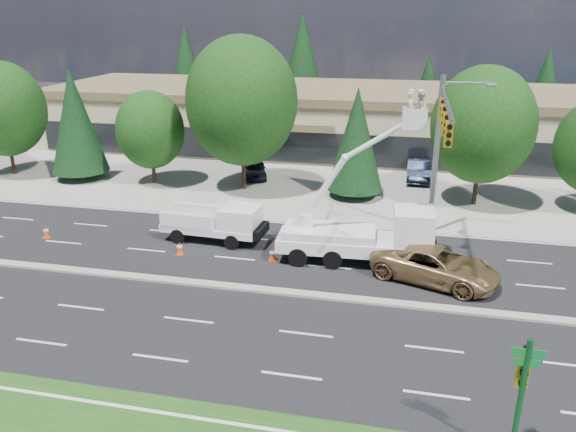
% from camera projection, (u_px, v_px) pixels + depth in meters
% --- Properties ---
extents(ground, '(140.00, 140.00, 0.00)m').
position_uv_depth(ground, '(214.00, 286.00, 26.40)').
color(ground, black).
rests_on(ground, ground).
extents(concrete_apron, '(140.00, 22.00, 0.01)m').
position_uv_depth(concrete_apron, '(298.00, 173.00, 44.74)').
color(concrete_apron, '#9C9A8E').
rests_on(concrete_apron, ground).
extents(road_median, '(120.00, 0.55, 0.12)m').
position_uv_depth(road_median, '(214.00, 285.00, 26.38)').
color(road_median, '#9C9A8E').
rests_on(road_median, ground).
extents(strip_mall, '(50.40, 15.40, 5.50)m').
position_uv_depth(strip_mall, '(319.00, 116.00, 52.92)').
color(strip_mall, '#C7B288').
rests_on(strip_mall, ground).
extents(tree_front_a, '(6.30, 6.30, 8.74)m').
position_uv_depth(tree_front_a, '(4.00, 109.00, 42.83)').
color(tree_front_a, '#332114').
rests_on(tree_front_a, ground).
extents(tree_front_b, '(4.21, 4.21, 8.31)m').
position_uv_depth(tree_front_b, '(75.00, 121.00, 41.85)').
color(tree_front_b, '#332114').
rests_on(tree_front_b, ground).
extents(tree_front_c, '(4.96, 4.96, 6.88)m').
position_uv_depth(tree_front_c, '(150.00, 130.00, 40.79)').
color(tree_front_c, '#332114').
rests_on(tree_front_c, ground).
extents(tree_front_d, '(7.77, 7.77, 10.78)m').
position_uv_depth(tree_front_d, '(242.00, 101.00, 38.59)').
color(tree_front_d, '#332114').
rests_on(tree_front_d, ground).
extents(tree_front_e, '(3.82, 3.82, 7.53)m').
position_uv_depth(tree_front_e, '(356.00, 139.00, 37.76)').
color(tree_front_e, '#332114').
rests_on(tree_front_e, ground).
extents(tree_front_f, '(6.56, 6.56, 9.11)m').
position_uv_depth(tree_front_f, '(483.00, 125.00, 35.71)').
color(tree_front_f, '#332114').
rests_on(tree_front_f, ground).
extents(tree_back_a, '(5.37, 5.37, 10.58)m').
position_uv_depth(tree_back_a, '(187.00, 69.00, 66.59)').
color(tree_back_a, '#332114').
rests_on(tree_back_a, ground).
extents(tree_back_b, '(6.18, 6.18, 12.18)m').
position_uv_depth(tree_back_b, '(302.00, 64.00, 63.48)').
color(tree_back_b, '#332114').
rests_on(tree_back_b, ground).
extents(tree_back_c, '(4.00, 4.00, 7.88)m').
position_uv_depth(tree_back_c, '(427.00, 88.00, 61.46)').
color(tree_back_c, '#332114').
rests_on(tree_back_c, ground).
extents(tree_back_d, '(4.43, 4.43, 8.72)m').
position_uv_depth(tree_back_d, '(545.00, 87.00, 58.89)').
color(tree_back_d, '#332114').
rests_on(tree_back_d, ground).
extents(signal_mast, '(2.76, 10.16, 9.00)m').
position_uv_depth(signal_mast, '(440.00, 138.00, 28.76)').
color(signal_mast, gray).
rests_on(signal_mast, ground).
extents(street_sign_pole, '(0.90, 0.44, 4.00)m').
position_uv_depth(street_sign_pole, '(522.00, 387.00, 15.44)').
color(street_sign_pole, '#0D3D1F').
rests_on(street_sign_pole, ground).
extents(utility_pickup, '(5.60, 2.42, 2.11)m').
position_uv_depth(utility_pickup, '(218.00, 226.00, 31.31)').
color(utility_pickup, white).
rests_on(utility_pickup, ground).
extents(bucket_truck, '(8.03, 2.87, 8.81)m').
position_uv_depth(bucket_truck, '(370.00, 228.00, 28.28)').
color(bucket_truck, white).
rests_on(bucket_truck, ground).
extents(traffic_cone_a, '(0.40, 0.40, 0.70)m').
position_uv_depth(traffic_cone_a, '(46.00, 232.00, 31.95)').
color(traffic_cone_a, '#FF4C08').
rests_on(traffic_cone_a, ground).
extents(traffic_cone_b, '(0.40, 0.40, 0.70)m').
position_uv_depth(traffic_cone_b, '(180.00, 248.00, 29.74)').
color(traffic_cone_b, '#FF4C08').
rests_on(traffic_cone_b, ground).
extents(traffic_cone_c, '(0.40, 0.40, 0.70)m').
position_uv_depth(traffic_cone_c, '(272.00, 254.00, 29.00)').
color(traffic_cone_c, '#FF4C08').
rests_on(traffic_cone_c, ground).
extents(minivan, '(6.55, 4.58, 1.66)m').
position_uv_depth(minivan, '(435.00, 265.00, 26.65)').
color(minivan, '#99774A').
rests_on(minivan, ground).
extents(parked_car_west, '(2.84, 4.41, 1.40)m').
position_uv_depth(parked_car_west, '(255.00, 168.00, 43.43)').
color(parked_car_west, black).
rests_on(parked_car_west, ground).
extents(parked_car_east, '(1.72, 4.78, 1.57)m').
position_uv_depth(parked_car_east, '(418.00, 169.00, 42.82)').
color(parked_car_east, black).
rests_on(parked_car_east, ground).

